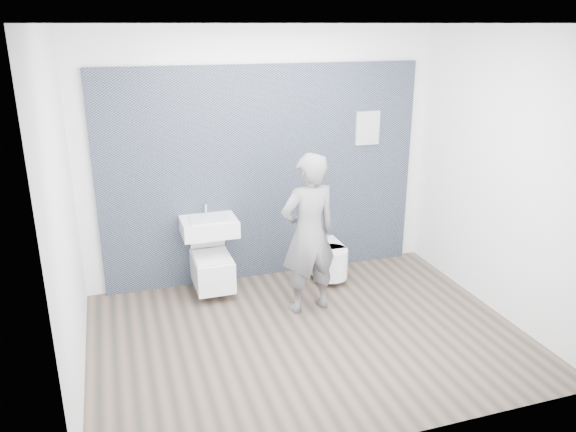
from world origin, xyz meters
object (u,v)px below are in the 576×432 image
object	(u,v)px
toilet_rounded	(327,259)
visitor	(309,234)
toilet_square	(212,269)
washbasin	(209,226)

from	to	relation	value
toilet_rounded	visitor	xyz separation A→B (m)	(-0.46, -0.62, 0.58)
toilet_square	toilet_rounded	distance (m)	1.32
toilet_square	visitor	world-z (taller)	visitor
toilet_square	visitor	xyz separation A→B (m)	(0.86, -0.65, 0.54)
toilet_square	toilet_rounded	bearing A→B (deg)	-1.61
washbasin	toilet_rounded	world-z (taller)	washbasin
washbasin	toilet_rounded	xyz separation A→B (m)	(1.32, -0.10, -0.51)
washbasin	visitor	xyz separation A→B (m)	(0.86, -0.72, 0.07)
washbasin	visitor	distance (m)	1.13
toilet_square	visitor	distance (m)	1.21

